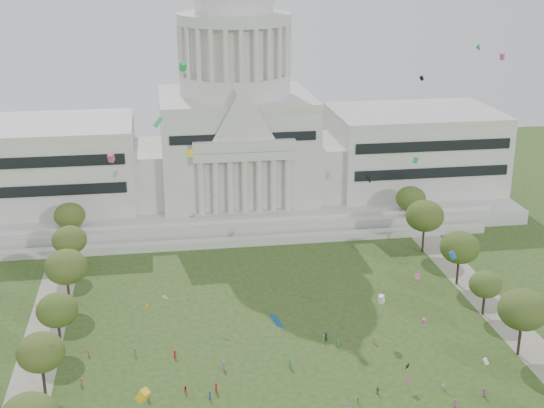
# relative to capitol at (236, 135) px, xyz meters

# --- Properties ---
(capitol) EXTENTS (160.00, 64.50, 91.30)m
(capitol) POSITION_rel_capitol_xyz_m (0.00, 0.00, 0.00)
(capitol) COLOR #BAB9AD
(capitol) RESTS_ON ground
(path_left) EXTENTS (8.00, 160.00, 0.04)m
(path_left) POSITION_rel_capitol_xyz_m (-48.00, -83.59, -22.28)
(path_left) COLOR gray
(path_left) RESTS_ON ground
(path_right) EXTENTS (8.00, 160.00, 0.04)m
(path_right) POSITION_rel_capitol_xyz_m (48.00, -83.59, -22.28)
(path_right) COLOR gray
(path_right) RESTS_ON ground
(row_tree_l_2) EXTENTS (8.42, 8.42, 11.97)m
(row_tree_l_2) POSITION_rel_capitol_xyz_m (-45.04, -96.29, -13.79)
(row_tree_l_2) COLOR black
(row_tree_l_2) RESTS_ON ground
(row_tree_r_2) EXTENTS (9.55, 9.55, 13.58)m
(row_tree_r_2) POSITION_rel_capitol_xyz_m (44.17, -96.15, -12.64)
(row_tree_r_2) COLOR black
(row_tree_r_2) RESTS_ON ground
(row_tree_l_3) EXTENTS (8.12, 8.12, 11.55)m
(row_tree_l_3) POSITION_rel_capitol_xyz_m (-44.09, -79.67, -14.09)
(row_tree_l_3) COLOR black
(row_tree_l_3) RESTS_ON ground
(row_tree_r_3) EXTENTS (7.01, 7.01, 9.98)m
(row_tree_r_3) POSITION_rel_capitol_xyz_m (44.40, -79.10, -15.21)
(row_tree_r_3) COLOR black
(row_tree_r_3) RESTS_ON ground
(row_tree_l_4) EXTENTS (9.29, 9.29, 13.21)m
(row_tree_l_4) POSITION_rel_capitol_xyz_m (-44.08, -61.17, -12.90)
(row_tree_l_4) COLOR black
(row_tree_l_4) RESTS_ON ground
(row_tree_r_4) EXTENTS (9.19, 9.19, 13.06)m
(row_tree_r_4) POSITION_rel_capitol_xyz_m (44.76, -63.55, -13.01)
(row_tree_r_4) COLOR black
(row_tree_r_4) RESTS_ON ground
(row_tree_l_5) EXTENTS (8.33, 8.33, 11.85)m
(row_tree_l_5) POSITION_rel_capitol_xyz_m (-45.22, -42.58, -13.88)
(row_tree_l_5) COLOR black
(row_tree_l_5) RESTS_ON ground
(row_tree_r_5) EXTENTS (9.82, 9.82, 13.96)m
(row_tree_r_5) POSITION_rel_capitol_xyz_m (43.49, -43.40, -12.37)
(row_tree_r_5) COLOR black
(row_tree_r_5) RESTS_ON ground
(row_tree_l_6) EXTENTS (8.19, 8.19, 11.64)m
(row_tree_l_6) POSITION_rel_capitol_xyz_m (-46.87, -24.45, -14.02)
(row_tree_l_6) COLOR black
(row_tree_l_6) RESTS_ON ground
(row_tree_r_6) EXTENTS (8.42, 8.42, 11.97)m
(row_tree_r_6) POSITION_rel_capitol_xyz_m (45.96, -25.46, -13.79)
(row_tree_r_6) COLOR black
(row_tree_r_6) RESTS_ON ground
(person_0) EXTENTS (0.87, 0.99, 1.70)m
(person_0) POSITION_rel_capitol_xyz_m (31.54, -108.87, -21.45)
(person_0) COLOR #994C8C
(person_0) RESTS_ON ground
(person_2) EXTENTS (0.99, 0.86, 1.73)m
(person_2) POSITION_rel_capitol_xyz_m (25.41, -105.62, -21.43)
(person_2) COLOR silver
(person_2) RESTS_ON ground
(person_3) EXTENTS (0.56, 0.99, 1.49)m
(person_3) POSITION_rel_capitol_xyz_m (8.96, -107.69, -21.55)
(person_3) COLOR #33723F
(person_3) RESTS_ON ground
(person_4) EXTENTS (0.66, 1.01, 1.61)m
(person_4) POSITION_rel_capitol_xyz_m (7.07, -108.65, -21.49)
(person_4) COLOR silver
(person_4) RESTS_ON ground
(person_8) EXTENTS (0.83, 0.65, 1.51)m
(person_8) POSITION_rel_capitol_xyz_m (-20.46, -99.67, -21.54)
(person_8) COLOR #B21E1E
(person_8) RESTS_ON ground
(person_10) EXTENTS (0.78, 0.98, 1.47)m
(person_10) POSITION_rel_capitol_xyz_m (13.29, -105.19, -21.56)
(person_10) COLOR #4C4C51
(person_10) RESTS_ON ground
(distant_crowd) EXTENTS (67.77, 35.65, 1.93)m
(distant_crowd) POSITION_rel_capitol_xyz_m (-14.25, -101.66, -21.44)
(distant_crowd) COLOR #B21E1E
(distant_crowd) RESTS_ON ground
(kite_swarm) EXTENTS (91.25, 107.29, 65.55)m
(kite_swarm) POSITION_rel_capitol_xyz_m (2.38, -103.28, 5.92)
(kite_swarm) COLOR black
(kite_swarm) RESTS_ON ground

